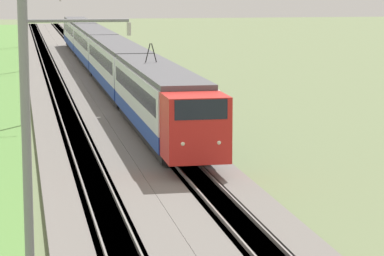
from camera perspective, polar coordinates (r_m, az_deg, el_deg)
The scene contains 9 objects.
ballast_main at distance 67.17m, azimuth -8.23°, elevation 1.83°, with size 240.00×4.40×0.30m.
ballast_adjacent at distance 67.51m, azimuth -4.48°, elevation 1.94°, with size 240.00×4.40×0.30m.
track_main at distance 67.17m, azimuth -8.23°, elevation 1.84°, with size 240.00×1.57×0.45m.
track_adjacent at distance 67.50m, azimuth -4.48°, elevation 1.94°, with size 240.00×1.57×0.45m.
passenger_train at distance 79.83m, azimuth -5.52°, elevation 4.68°, with size 84.87×2.82×5.17m.
catenary_mast_near at distance 21.32m, azimuth -10.15°, elevation -2.18°, with size 0.22×2.56×8.62m.
catenary_mast_mid at distance 54.73m, azimuth -10.65°, elevation 4.70°, with size 0.22×2.56×8.71m.
catenary_mast_far at distance 88.32m, azimuth -10.77°, elevation 6.39°, with size 0.22×2.56×8.87m.
catenary_mast_distant at distance 121.96m, azimuth -10.82°, elevation 7.01°, with size 0.22×2.56×8.47m.
Camera 1 is at (-16.57, 2.96, 8.59)m, focal length 85.00 mm.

